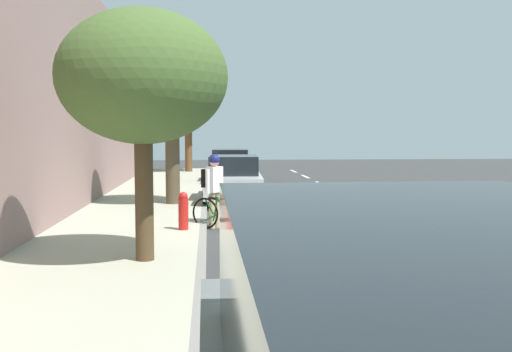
% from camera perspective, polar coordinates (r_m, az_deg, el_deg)
% --- Properties ---
extents(ground, '(71.05, 71.05, 0.00)m').
position_cam_1_polar(ground, '(13.34, 4.46, -5.59)').
color(ground, '#353535').
extents(sidewalk, '(3.36, 44.41, 0.13)m').
position_cam_1_polar(sidewalk, '(13.30, -12.80, -5.43)').
color(sidewalk, '#A6A58F').
rests_on(sidewalk, ground).
extents(curb_edge, '(0.16, 44.41, 0.13)m').
position_cam_1_polar(curb_edge, '(13.17, -5.15, -5.44)').
color(curb_edge, gray).
rests_on(curb_edge, ground).
extents(lane_stripe_centre, '(0.14, 44.20, 0.01)m').
position_cam_1_polar(lane_stripe_centre, '(14.18, 16.04, -5.14)').
color(lane_stripe_centre, white).
rests_on(lane_stripe_centre, ground).
extents(lane_stripe_bike_edge, '(0.12, 44.41, 0.01)m').
position_cam_1_polar(lane_stripe_bike_edge, '(13.24, 1.25, -5.63)').
color(lane_stripe_bike_edge, white).
rests_on(lane_stripe_bike_edge, ground).
extents(building_facade, '(0.50, 44.41, 6.69)m').
position_cam_1_polar(building_facade, '(13.57, -21.22, 8.47)').
color(building_facade, gray).
rests_on(building_facade, ground).
extents(parked_sedan_black_nearest, '(1.97, 4.47, 1.52)m').
position_cam_1_polar(parked_sedan_black_nearest, '(26.43, -2.52, 0.95)').
color(parked_sedan_black_nearest, black).
rests_on(parked_sedan_black_nearest, ground).
extents(parked_sedan_silver_second, '(1.98, 4.47, 1.52)m').
position_cam_1_polar(parked_sedan_silver_second, '(19.15, -2.19, -0.32)').
color(parked_sedan_silver_second, '#B7BABF').
rests_on(parked_sedan_silver_second, ground).
extents(bicycle_at_curb, '(1.47, 1.08, 0.80)m').
position_cam_1_polar(bicycle_at_curb, '(13.65, -3.19, -3.69)').
color(bicycle_at_curb, black).
rests_on(bicycle_at_curb, ground).
extents(cyclist_with_backpack, '(0.53, 0.55, 1.76)m').
position_cam_1_polar(cyclist_with_backpack, '(14.03, -4.14, -0.65)').
color(cyclist_with_backpack, '#C6B284').
rests_on(cyclist_with_backpack, ground).
extents(street_tree_near_cyclist, '(3.71, 3.71, 6.09)m').
position_cam_1_polar(street_tree_near_cyclist, '(32.57, -6.59, 8.30)').
color(street_tree_near_cyclist, brown).
rests_on(street_tree_near_cyclist, sidewalk).
extents(street_tree_mid_block, '(2.65, 2.65, 4.28)m').
position_cam_1_polar(street_tree_mid_block, '(17.90, -8.15, 7.52)').
color(street_tree_mid_block, '#4B402D').
rests_on(street_tree_mid_block, sidewalk).
extents(street_tree_far_end, '(2.82, 2.82, 4.18)m').
position_cam_1_polar(street_tree_far_end, '(10.01, -10.93, 9.29)').
color(street_tree_far_end, '#493721').
rests_on(street_tree_far_end, sidewalk).
extents(fire_hydrant, '(0.22, 0.22, 0.84)m').
position_cam_1_polar(fire_hydrant, '(13.11, -7.05, -3.34)').
color(fire_hydrant, red).
rests_on(fire_hydrant, sidewalk).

